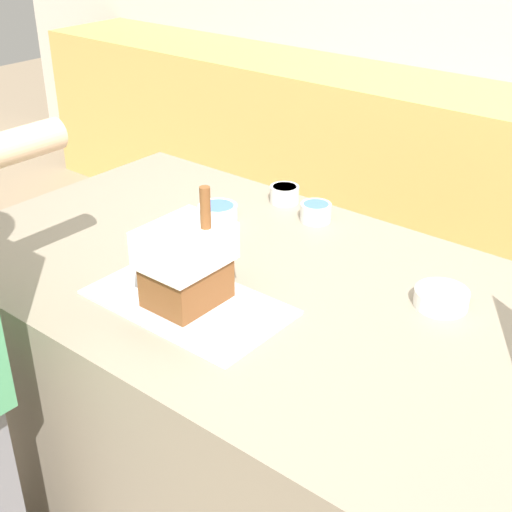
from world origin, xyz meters
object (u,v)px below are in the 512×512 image
baking_tray (188,302)px  gingerbread_house (186,263)px  candy_bowl_beside_tree (285,193)px  candy_bowl_front_corner (218,212)px  candy_bowl_center_rear (316,211)px  candy_bowl_near_tray_left (441,297)px

baking_tray → gingerbread_house: size_ratio=1.65×
candy_bowl_beside_tree → candy_bowl_front_corner: candy_bowl_beside_tree is taller
gingerbread_house → candy_bowl_beside_tree: gingerbread_house is taller
gingerbread_house → candy_bowl_center_rear: bearing=93.2°
gingerbread_house → candy_bowl_center_rear: gingerbread_house is taller
candy_bowl_near_tray_left → baking_tray: bearing=-141.6°
baking_tray → candy_bowl_beside_tree: 0.65m
gingerbread_house → candy_bowl_center_rear: 0.58m
baking_tray → candy_bowl_center_rear: bearing=93.2°
candy_bowl_near_tray_left → candy_bowl_beside_tree: bearing=159.0°
candy_bowl_beside_tree → candy_bowl_center_rear: (0.15, -0.05, 0.00)m
candy_bowl_center_rear → baking_tray: bearing=-86.8°
baking_tray → candy_bowl_front_corner: candy_bowl_front_corner is taller
candy_bowl_near_tray_left → candy_bowl_front_corner: (-0.73, 0.02, 0.00)m
candy_bowl_near_tray_left → candy_bowl_beside_tree: candy_bowl_beside_tree is taller
candy_bowl_near_tray_left → candy_bowl_center_rear: 0.54m
baking_tray → candy_bowl_front_corner: (-0.26, 0.40, 0.02)m
candy_bowl_near_tray_left → candy_bowl_center_rear: (-0.50, 0.20, 0.01)m
candy_bowl_near_tray_left → candy_bowl_beside_tree: 0.70m
gingerbread_house → candy_bowl_front_corner: size_ratio=2.51×
baking_tray → candy_bowl_center_rear: (-0.03, 0.57, 0.03)m
candy_bowl_near_tray_left → candy_bowl_beside_tree: size_ratio=1.41×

